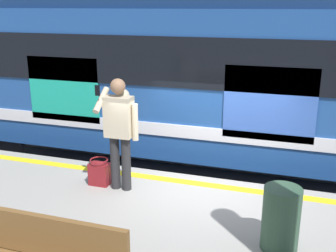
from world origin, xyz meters
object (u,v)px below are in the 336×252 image
Objects in this scene: passenger at (120,126)px; trash_bin at (281,219)px; train_carriage at (181,71)px; handbag at (100,173)px.

passenger is 2.24× the size of trash_bin.
passenger reaches higher than trash_bin.
passenger is (0.01, 3.13, -0.32)m from train_carriage.
passenger is at bearing -20.57° from trash_bin.
trash_bin reaches higher than handbag.
handbag is 0.55× the size of trash_bin.
passenger is 4.06× the size of handbag.
trash_bin is (-2.36, 4.02, -0.94)m from train_carriage.
passenger reaches higher than handbag.
handbag is at bearing -3.26° from passenger.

